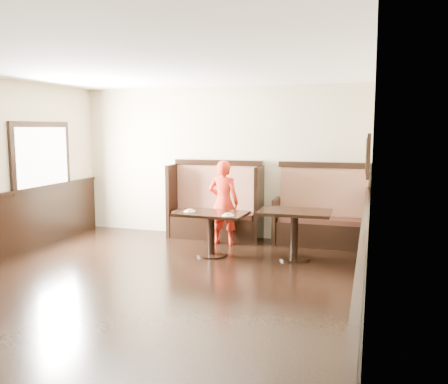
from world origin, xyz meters
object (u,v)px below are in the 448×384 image
at_px(table_main, 211,222).
at_px(child, 224,202).
at_px(booth_neighbor, 322,218).
at_px(booth_main, 216,210).
at_px(table_neighbor, 295,223).

xyz_separation_m(table_main, child, (-0.04, 0.80, 0.20)).
xyz_separation_m(booth_neighbor, table_main, (-1.61, -1.25, 0.06)).
height_order(booth_neighbor, table_main, booth_neighbor).
distance_m(booth_main, table_neighbor, 1.93).
bearing_deg(booth_neighbor, table_main, -142.28).
relative_size(booth_neighbor, table_main, 1.45).
bearing_deg(table_neighbor, booth_main, 146.90).
bearing_deg(table_main, table_neighbor, 11.76).
height_order(booth_main, child, child).
height_order(booth_main, table_main, booth_main).
bearing_deg(booth_main, child, -57.07).
xyz_separation_m(table_main, table_neighbor, (1.30, 0.22, 0.03)).
height_order(booth_main, booth_neighbor, same).
relative_size(booth_main, child, 1.18).
distance_m(booth_main, table_main, 1.29).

